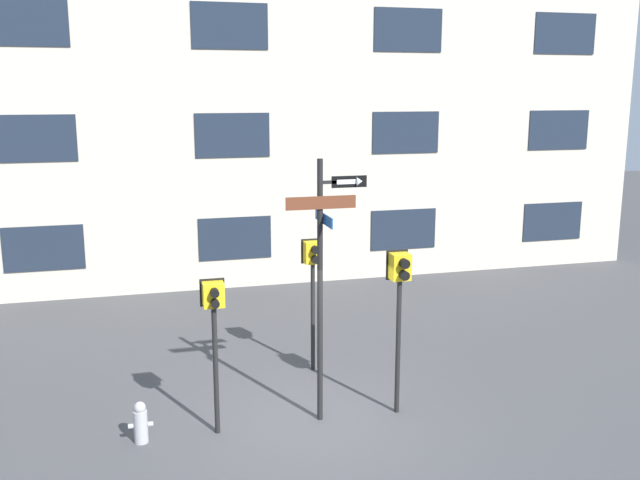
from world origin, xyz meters
TOP-DOWN VIEW (x-y plane):
  - ground_plane at (0.00, 0.00)m, footprint 60.00×60.00m
  - building_facade at (-0.00, 8.72)m, footprint 24.00×0.64m
  - street_sign_pole at (0.20, 0.20)m, footprint 1.29×0.95m
  - pedestrian_signal_left at (-1.52, 0.17)m, footprint 0.38×0.40m
  - pedestrian_signal_right at (1.44, 0.12)m, footprint 0.36×0.40m
  - pedestrian_signal_across at (0.55, 2.25)m, footprint 0.37×0.40m
  - fire_hydrant at (-2.68, 0.16)m, footprint 0.37×0.21m

SIDE VIEW (x-z plane):
  - ground_plane at x=0.00m, z-range 0.00..0.00m
  - fire_hydrant at x=-2.68m, z-range -0.01..0.64m
  - pedestrian_signal_left at x=-1.52m, z-range 0.70..3.14m
  - pedestrian_signal_across at x=0.55m, z-range 0.72..3.25m
  - pedestrian_signal_right at x=1.44m, z-range 0.78..3.50m
  - street_sign_pole at x=0.20m, z-range 0.41..4.63m
  - building_facade at x=0.00m, z-range 0.00..13.63m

